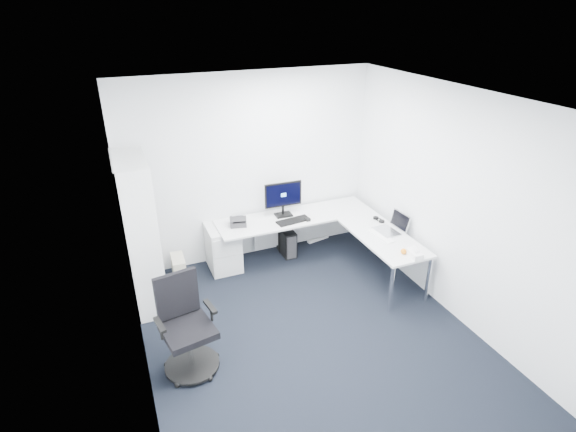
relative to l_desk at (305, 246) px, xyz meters
name	(u,v)px	position (x,y,z in m)	size (l,w,h in m)	color
ground	(311,336)	(-0.55, -1.40, -0.34)	(4.20, 4.20, 0.00)	black
ceiling	(317,100)	(-0.55, -1.40, 2.36)	(4.20, 4.20, 0.00)	white
wall_back	(250,169)	(-0.55, 0.70, 1.01)	(3.60, 0.02, 2.70)	white
wall_front	(455,375)	(-0.55, -3.50, 1.01)	(3.60, 0.02, 2.70)	white
wall_left	(131,269)	(-2.35, -1.40, 1.01)	(0.02, 4.20, 2.70)	white
wall_right	(453,205)	(1.25, -1.40, 1.01)	(0.02, 4.20, 2.70)	white
l_desk	(305,246)	(0.00, 0.00, 0.00)	(2.32, 1.30, 0.68)	silver
drawer_pedestal	(223,248)	(-1.08, 0.43, -0.01)	(0.43, 0.53, 0.65)	silver
bookshelf	(140,234)	(-2.17, 0.05, 0.62)	(0.37, 0.96, 1.92)	silver
task_chair	(188,328)	(-1.92, -1.38, 0.19)	(0.59, 0.59, 1.06)	black
black_pc_tower	(287,242)	(-0.09, 0.46, -0.14)	(0.18, 0.41, 0.40)	black
beige_pc_tower	(179,269)	(-1.74, 0.36, -0.16)	(0.17, 0.37, 0.35)	#BBB79F
power_strip	(318,239)	(0.54, 0.65, -0.32)	(0.38, 0.07, 0.04)	white
monitor	(283,199)	(-0.16, 0.41, 0.60)	(0.55, 0.18, 0.53)	black
black_keyboard	(293,221)	(-0.10, 0.17, 0.35)	(0.48, 0.17, 0.02)	black
mouse	(307,219)	(0.10, 0.13, 0.35)	(0.06, 0.10, 0.03)	black
desk_phone	(238,220)	(-0.86, 0.37, 0.42)	(0.22, 0.22, 0.15)	#2D2D30
laptop	(387,224)	(0.94, -0.61, 0.47)	(0.36, 0.35, 0.25)	#B9BBC0
white_keyboard	(381,236)	(0.81, -0.68, 0.35)	(0.12, 0.43, 0.01)	white
headphones	(379,219)	(1.04, -0.26, 0.36)	(0.12, 0.19, 0.05)	black
orange_fruit	(404,251)	(0.80, -1.18, 0.37)	(0.07, 0.07, 0.07)	orange
tissue_box	(414,254)	(0.88, -1.29, 0.38)	(0.12, 0.23, 0.08)	white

